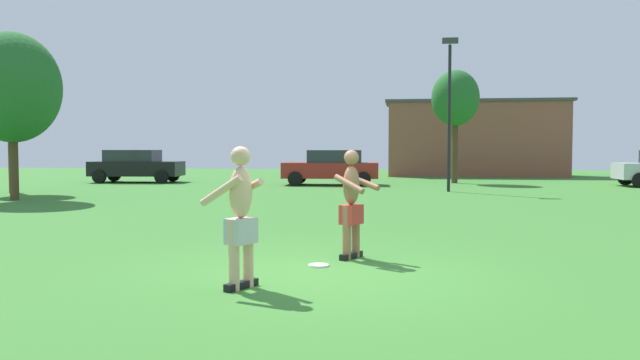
# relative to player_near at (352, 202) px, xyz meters

# --- Properties ---
(ground_plane) EXTENTS (80.00, 80.00, 0.00)m
(ground_plane) POSITION_rel_player_near_xyz_m (-0.27, -1.17, -0.87)
(ground_plane) COLOR #38752D
(player_near) EXTENTS (0.72, 0.81, 1.67)m
(player_near) POSITION_rel_player_near_xyz_m (0.00, 0.00, 0.00)
(player_near) COLOR black
(player_near) RESTS_ON ground_plane
(player_in_gray) EXTENTS (0.74, 0.72, 1.72)m
(player_in_gray) POSITION_rel_player_near_xyz_m (-1.16, -2.20, 0.03)
(player_in_gray) COLOR black
(player_in_gray) RESTS_ON ground_plane
(frisbee) EXTENTS (0.30, 0.30, 0.03)m
(frisbee) POSITION_rel_player_near_xyz_m (-0.42, -0.67, -0.86)
(frisbee) COLOR white
(frisbee) RESTS_ON ground_plane
(car_red_near_post) EXTENTS (4.39, 2.21, 1.58)m
(car_red_near_post) POSITION_rel_player_near_xyz_m (-2.40, 18.48, -0.05)
(car_red_near_post) COLOR maroon
(car_red_near_post) RESTS_ON ground_plane
(car_black_mid_lot) EXTENTS (4.41, 2.26, 1.58)m
(car_black_mid_lot) POSITION_rel_player_near_xyz_m (-12.10, 19.34, -0.05)
(car_black_mid_lot) COLOR black
(car_black_mid_lot) RESTS_ON ground_plane
(lamp_post) EXTENTS (0.60, 0.24, 5.86)m
(lamp_post) POSITION_rel_player_near_xyz_m (2.54, 14.85, 2.71)
(lamp_post) COLOR black
(lamp_post) RESTS_ON ground_plane
(outbuilding_behind_lot) EXTENTS (10.54, 4.40, 4.46)m
(outbuilding_behind_lot) POSITION_rel_player_near_xyz_m (5.04, 28.66, 1.36)
(outbuilding_behind_lot) COLOR brown
(outbuilding_behind_lot) RESTS_ON ground_plane
(tree_left_field) EXTENTS (3.05, 3.05, 5.40)m
(tree_left_field) POSITION_rel_player_near_xyz_m (-11.68, 9.13, 2.74)
(tree_left_field) COLOR #4C3823
(tree_left_field) RESTS_ON ground_plane
(tree_right_field) EXTENTS (2.38, 2.38, 5.56)m
(tree_right_field) POSITION_rel_player_near_xyz_m (-13.69, 12.10, 3.30)
(tree_right_field) COLOR brown
(tree_right_field) RESTS_ON ground_plane
(tree_near_building) EXTENTS (2.25, 2.25, 5.37)m
(tree_near_building) POSITION_rel_player_near_xyz_m (3.24, 20.73, 3.12)
(tree_near_building) COLOR #4C3823
(tree_near_building) RESTS_ON ground_plane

